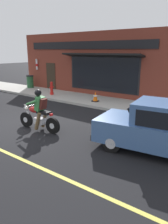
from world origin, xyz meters
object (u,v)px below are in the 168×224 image
(trash_bin, at_px, (30,81))
(traffic_cone, at_px, (95,96))
(motorcycle_with_rider, at_px, (39,114))
(fire_hydrant, at_px, (52,88))
(car_hatchback, at_px, (160,128))

(trash_bin, bearing_deg, traffic_cone, -98.24)
(traffic_cone, relative_size, trash_bin, 0.61)
(motorcycle_with_rider, relative_size, fire_hydrant, 2.30)
(motorcycle_with_rider, height_order, fire_hydrant, motorcycle_with_rider)
(car_hatchback, distance_m, fire_hydrant, 9.48)
(car_hatchback, xyz_separation_m, trash_bin, (5.10, 11.98, -0.13))
(fire_hydrant, bearing_deg, traffic_cone, -89.27)
(car_hatchback, relative_size, trash_bin, 4.03)
(car_hatchback, height_order, traffic_cone, car_hatchback)
(traffic_cone, xyz_separation_m, fire_hydrant, (-0.04, 3.50, 0.14))
(car_hatchback, bearing_deg, traffic_cone, 51.05)
(motorcycle_with_rider, xyz_separation_m, trash_bin, (5.97, 7.60, -0.04))
(car_hatchback, distance_m, trash_bin, 13.02)
(fire_hydrant, bearing_deg, trash_bin, 72.97)
(car_hatchback, distance_m, traffic_cone, 6.53)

